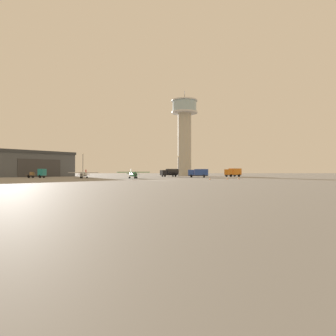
{
  "coord_description": "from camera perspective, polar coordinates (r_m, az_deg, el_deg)",
  "views": [
    {
      "loc": [
        0.14,
        -67.2,
        2.13
      ],
      "look_at": [
        2.53,
        16.94,
        2.99
      ],
      "focal_mm": 30.96,
      "sensor_mm": 36.0,
      "label": 1
    }
  ],
  "objects": [
    {
      "name": "truck_box_orange",
      "position": [
        110.14,
        12.73,
        -0.79
      ],
      "size": [
        7.09,
        6.05,
        3.06
      ],
      "rotation": [
        0.0,
        0.0,
        3.78
      ],
      "color": "#38383D",
      "rests_on": "ground_plane"
    },
    {
      "name": "traffic_cone_near_left",
      "position": [
        75.41,
        13.77,
        -1.95
      ],
      "size": [
        0.36,
        0.36,
        0.65
      ],
      "color": "black",
      "rests_on": "ground_plane"
    },
    {
      "name": "light_post_east",
      "position": [
        113.85,
        -16.41,
        1.05
      ],
      "size": [
        0.44,
        0.44,
        8.99
      ],
      "color": "#38383D",
      "rests_on": "ground_plane"
    },
    {
      "name": "traffic_cone_mid_apron",
      "position": [
        71.74,
        11.61,
        -2.05
      ],
      "size": [
        0.36,
        0.36,
        0.59
      ],
      "color": "black",
      "rests_on": "ground_plane"
    },
    {
      "name": "truck_flatbed_teal",
      "position": [
        96.82,
        -24.06,
        -1.01
      ],
      "size": [
        5.81,
        3.76,
        2.78
      ],
      "rotation": [
        0.0,
        0.0,
        6.14
      ],
      "color": "#38383D",
      "rests_on": "ground_plane"
    },
    {
      "name": "airplane_green",
      "position": [
        82.76,
        -6.87,
        -1.17
      ],
      "size": [
        9.25,
        7.27,
        2.75
      ],
      "rotation": [
        0.0,
        0.0,
        5.01
      ],
      "color": "#287A42",
      "rests_on": "ground_plane"
    },
    {
      "name": "hangar",
      "position": [
        124.02,
        -25.98,
        0.7
      ],
      "size": [
        35.43,
        36.03,
        9.54
      ],
      "rotation": [
        0.0,
        0.0,
        -0.73
      ],
      "color": "#4C5159",
      "rests_on": "ground_plane"
    },
    {
      "name": "control_tower",
      "position": [
        126.77,
        3.27,
        7.64
      ],
      "size": [
        11.24,
        11.24,
        36.85
      ],
      "color": "#B2AD9E",
      "rests_on": "ground_plane"
    },
    {
      "name": "truck_fuel_tanker_black",
      "position": [
        106.97,
        0.35,
        -0.85
      ],
      "size": [
        7.07,
        4.98,
        2.94
      ],
      "rotation": [
        0.0,
        0.0,
        3.59
      ],
      "color": "#38383D",
      "rests_on": "ground_plane"
    },
    {
      "name": "ground_plane",
      "position": [
        67.23,
        -1.75,
        -2.4
      ],
      "size": [
        400.0,
        400.0,
        0.0
      ],
      "primitive_type": "plane",
      "color": "gray"
    },
    {
      "name": "light_post_north",
      "position": [
        112.09,
        2.05,
        0.77
      ],
      "size": [
        0.44,
        0.44,
        7.94
      ],
      "color": "#38383D",
      "rests_on": "ground_plane"
    },
    {
      "name": "traffic_cone_near_right",
      "position": [
        70.79,
        8.23,
        -2.07
      ],
      "size": [
        0.36,
        0.36,
        0.59
      ],
      "color": "black",
      "rests_on": "ground_plane"
    },
    {
      "name": "airplane_silver",
      "position": [
        88.68,
        -16.26,
        -1.18
      ],
      "size": [
        8.54,
        6.72,
        2.53
      ],
      "rotation": [
        0.0,
        0.0,
        4.73
      ],
      "color": "#B7BABF",
      "rests_on": "ground_plane"
    },
    {
      "name": "truck_box_blue",
      "position": [
        95.41,
        6.04,
        -0.92
      ],
      "size": [
        6.76,
        4.11,
        2.74
      ],
      "rotation": [
        0.0,
        0.0,
        2.9
      ],
      "color": "#38383D",
      "rests_on": "ground_plane"
    }
  ]
}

